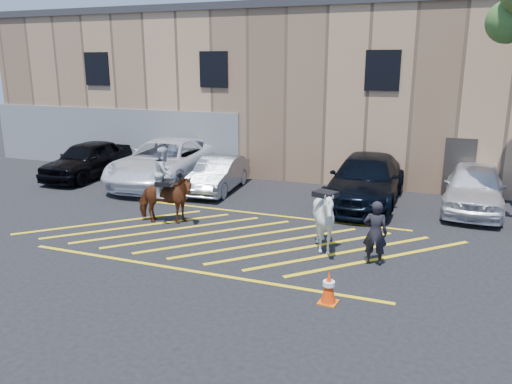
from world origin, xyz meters
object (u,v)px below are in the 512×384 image
(car_black_suv, at_px, (88,160))
(car_white_pickup, at_px, (166,162))
(car_silver_sedan, at_px, (218,174))
(handler, at_px, (375,233))
(mounted_bay, at_px, (165,193))
(saddled_white, at_px, (325,219))
(car_white_suv, at_px, (474,187))
(car_blue_suv, at_px, (366,180))
(traffic_cone, at_px, (329,287))

(car_black_suv, distance_m, car_white_pickup, 3.71)
(car_silver_sedan, bearing_deg, handler, -42.73)
(mounted_bay, height_order, saddled_white, mounted_bay)
(car_white_suv, xyz_separation_m, saddled_white, (-3.85, -5.54, 0.09))
(car_blue_suv, bearing_deg, saddled_white, -92.75)
(car_white_pickup, bearing_deg, car_black_suv, -178.61)
(saddled_white, relative_size, traffic_cone, 2.77)
(car_white_suv, xyz_separation_m, mounted_bay, (-9.03, -4.96, 0.18))
(car_white_pickup, xyz_separation_m, handler, (9.35, -5.74, -0.08))
(handler, bearing_deg, car_blue_suv, -82.08)
(car_white_pickup, xyz_separation_m, car_blue_suv, (8.25, -0.13, -0.06))
(handler, height_order, mounted_bay, mounted_bay)
(car_white_pickup, bearing_deg, car_white_suv, -3.11)
(car_white_pickup, xyz_separation_m, saddled_white, (7.97, -5.31, -0.01))
(mounted_bay, distance_m, saddled_white, 5.21)
(car_black_suv, height_order, handler, handler)
(handler, relative_size, traffic_cone, 2.24)
(traffic_cone, bearing_deg, car_white_suv, 70.05)
(mounted_bay, bearing_deg, car_blue_suv, 40.15)
(car_black_suv, bearing_deg, car_blue_suv, 0.50)
(car_white_pickup, height_order, saddled_white, car_white_pickup)
(car_blue_suv, distance_m, car_white_suv, 3.59)
(car_blue_suv, height_order, saddled_white, saddled_white)
(handler, bearing_deg, car_white_pickup, -34.71)
(car_white_suv, bearing_deg, traffic_cone, -106.97)
(car_blue_suv, height_order, handler, car_blue_suv)
(car_blue_suv, height_order, car_white_suv, car_blue_suv)
(saddled_white, bearing_deg, car_white_pickup, 146.32)
(car_white_suv, distance_m, traffic_cone, 8.99)
(car_blue_suv, distance_m, traffic_cone, 8.11)
(handler, bearing_deg, car_silver_sedan, -41.24)
(car_white_pickup, height_order, handler, car_white_pickup)
(car_white_pickup, relative_size, handler, 3.94)
(car_white_suv, height_order, handler, handler)
(traffic_cone, bearing_deg, mounted_bay, 149.76)
(car_white_suv, bearing_deg, car_blue_suv, -171.33)
(car_silver_sedan, height_order, traffic_cone, car_silver_sedan)
(car_silver_sedan, relative_size, traffic_cone, 5.49)
(saddled_white, bearing_deg, car_white_suv, 55.19)
(mounted_bay, relative_size, traffic_cone, 3.31)
(car_white_suv, relative_size, handler, 2.87)
(car_silver_sedan, xyz_separation_m, mounted_bay, (0.20, -4.29, 0.32))
(car_silver_sedan, xyz_separation_m, handler, (6.76, -5.29, 0.16))
(car_black_suv, xyz_separation_m, car_white_suv, (15.51, 0.59, -0.00))
(car_blue_suv, distance_m, saddled_white, 5.19)
(car_white_pickup, xyz_separation_m, car_white_suv, (11.82, 0.23, -0.10))
(car_black_suv, xyz_separation_m, car_white_pickup, (3.69, 0.36, 0.09))
(car_black_suv, xyz_separation_m, car_silver_sedan, (6.27, -0.08, -0.14))
(car_blue_suv, relative_size, saddled_white, 2.86)
(car_black_suv, height_order, saddled_white, saddled_white)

